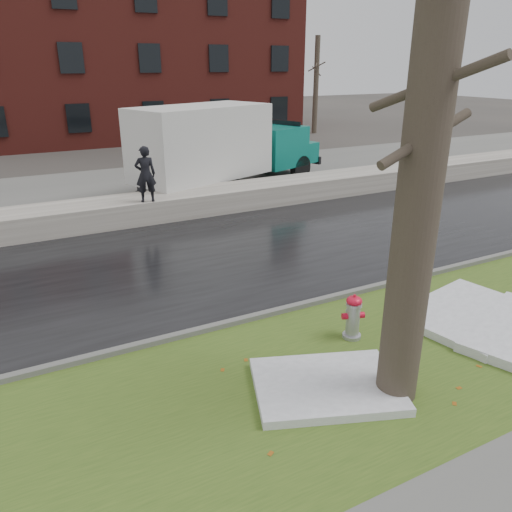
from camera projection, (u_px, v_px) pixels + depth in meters
name	position (u px, v px, depth m)	size (l,w,h in m)	color
ground	(316.00, 334.00, 9.38)	(120.00, 120.00, 0.00)	#47423D
verge	(358.00, 367.00, 8.34)	(60.00, 4.50, 0.04)	#37521B
road	(220.00, 256.00, 13.09)	(60.00, 7.00, 0.03)	black
parking_lot	(135.00, 189.00, 20.11)	(60.00, 9.00, 0.03)	slate
curb	(289.00, 309.00, 10.18)	(60.00, 0.15, 0.14)	slate
snowbank	(168.00, 205.00, 16.43)	(60.00, 1.60, 0.75)	beige
brick_building	(91.00, 59.00, 33.21)	(26.00, 12.00, 10.00)	maroon
bg_tree_right	(316.00, 84.00, 34.90)	(1.40, 1.62, 6.50)	brown
fire_hydrant	(353.00, 315.00, 9.03)	(0.43, 0.40, 0.87)	#9C9DA3
tree	(425.00, 145.00, 6.29)	(1.55, 1.85, 7.47)	brown
box_truck	(222.00, 146.00, 19.19)	(9.94, 5.00, 3.33)	black
worker	(145.00, 174.00, 15.13)	(0.62, 0.41, 1.71)	black
snow_patch_near	(471.00, 315.00, 9.83)	(2.60, 2.00, 0.16)	white
snow_patch_far	(326.00, 386.00, 7.70)	(2.20, 1.60, 0.14)	white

